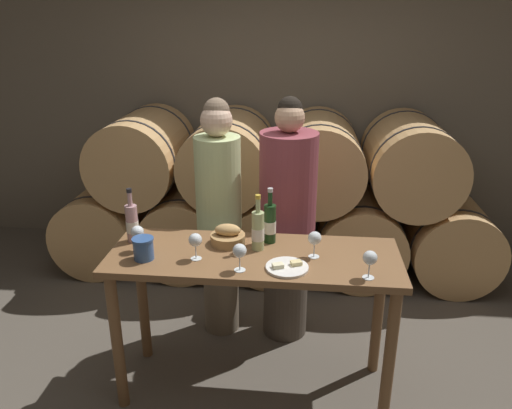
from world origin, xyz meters
TOP-DOWN VIEW (x-y plane):
  - ground_plane at (0.00, 0.00)m, footprint 10.00×10.00m
  - stone_wall_back at (0.00, 2.20)m, footprint 10.00×0.12m
  - barrel_stack at (-0.00, 1.59)m, footprint 3.73×0.98m
  - tasting_table at (0.00, 0.00)m, footprint 1.61×0.58m
  - person_left at (-0.30, 0.60)m, footprint 0.30×0.30m
  - person_right at (0.16, 0.60)m, footprint 0.37×0.37m
  - wine_bottle_red at (0.08, 0.17)m, footprint 0.07×0.07m
  - wine_bottle_white at (0.02, 0.07)m, footprint 0.07×0.07m
  - wine_bottle_rose at (-0.72, 0.10)m, footprint 0.07×0.07m
  - blue_crock at (-0.59, -0.11)m, footprint 0.12×0.12m
  - bread_basket at (-0.16, 0.12)m, footprint 0.20×0.20m
  - cheese_plate at (0.19, -0.15)m, footprint 0.22×0.22m
  - wine_glass_far_left at (-0.65, -0.02)m, footprint 0.07×0.07m
  - wine_glass_left at (-0.31, -0.09)m, footprint 0.07×0.07m
  - wine_glass_center at (-0.05, -0.19)m, footprint 0.07×0.07m
  - wine_glass_right at (0.33, 0.00)m, footprint 0.07×0.07m
  - wine_glass_far_right at (0.60, -0.20)m, footprint 0.07×0.07m

SIDE VIEW (x-z plane):
  - ground_plane at x=0.00m, z-range 0.00..0.00m
  - barrel_stack at x=0.00m, z-range -0.04..1.33m
  - tasting_table at x=0.00m, z-range 0.31..1.21m
  - person_right at x=0.16m, z-range 0.01..1.68m
  - person_left at x=-0.30m, z-range 0.03..1.70m
  - cheese_plate at x=0.19m, z-range 0.90..0.93m
  - bread_basket at x=-0.16m, z-range 0.89..1.01m
  - blue_crock at x=-0.59m, z-range 0.91..1.03m
  - wine_glass_far_left at x=-0.65m, z-range 0.94..1.09m
  - wine_glass_left at x=-0.31m, z-range 0.94..1.09m
  - wine_glass_center at x=-0.05m, z-range 0.94..1.09m
  - wine_glass_right at x=0.33m, z-range 0.94..1.09m
  - wine_glass_far_right at x=0.60m, z-range 0.94..1.09m
  - wine_bottle_rose at x=-0.72m, z-range 0.86..1.18m
  - wine_bottle_white at x=0.02m, z-range 0.86..1.18m
  - wine_bottle_red at x=0.08m, z-range 0.86..1.19m
  - stone_wall_back at x=0.00m, z-range 0.00..3.20m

